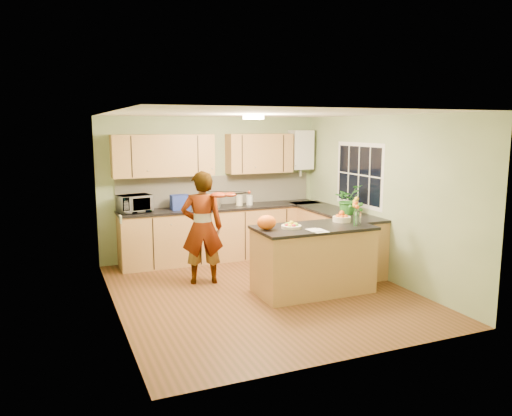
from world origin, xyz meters
name	(u,v)px	position (x,y,z in m)	size (l,w,h in m)	color
floor	(262,292)	(0.00, 0.00, 0.00)	(4.50, 4.50, 0.00)	#513517
ceiling	(262,114)	(0.00, 0.00, 2.50)	(4.00, 4.50, 0.02)	white
wall_back	(212,187)	(0.00, 2.25, 1.25)	(4.00, 0.02, 2.50)	gray
wall_front	(353,239)	(0.00, -2.25, 1.25)	(4.00, 0.02, 2.50)	gray
wall_left	(113,215)	(-2.00, 0.00, 1.25)	(0.02, 4.50, 2.50)	gray
wall_right	(381,198)	(2.00, 0.00, 1.25)	(0.02, 4.50, 2.50)	gray
back_counter	(223,233)	(0.10, 1.95, 0.47)	(3.64, 0.62, 0.94)	#A27041
right_counter	(334,238)	(1.70, 0.85, 0.47)	(0.62, 2.24, 0.94)	#A27041
splashback	(218,190)	(0.10, 2.23, 1.20)	(3.60, 0.02, 0.52)	beige
upper_cabinets	(205,155)	(-0.18, 2.08, 1.85)	(3.20, 0.34, 0.70)	#A27041
boiler	(301,150)	(1.70, 2.09, 1.90)	(0.40, 0.30, 0.86)	silver
window_right	(359,175)	(1.99, 0.60, 1.55)	(0.01, 1.30, 1.05)	silver
light_switch	(121,219)	(-1.99, -0.60, 1.30)	(0.02, 0.09, 0.09)	silver
ceiling_lamp	(253,117)	(0.00, 0.30, 2.46)	(0.30, 0.30, 0.07)	#FFEABF
peninsula_island	(313,259)	(0.69, -0.25, 0.48)	(1.66, 0.85, 0.95)	#A27041
fruit_dish	(291,225)	(0.34, -0.25, 0.99)	(0.28, 0.28, 0.10)	beige
orange_bowl	(342,217)	(1.24, -0.10, 1.01)	(0.26, 0.26, 0.15)	beige
flower_vase	(358,205)	(1.29, -0.43, 1.24)	(0.24, 0.24, 0.44)	silver
orange_bag	(267,222)	(-0.01, -0.20, 1.05)	(0.27, 0.22, 0.20)	orange
papers	(318,231)	(0.59, -0.55, 0.96)	(0.20, 0.27, 0.01)	white
violinist	(202,228)	(-0.64, 0.75, 0.85)	(0.62, 0.41, 1.69)	tan
violin	(219,195)	(-0.44, 0.53, 1.35)	(0.60, 0.24, 0.12)	#4A1004
microwave	(135,204)	(-1.43, 1.96, 1.08)	(0.52, 0.35, 0.29)	silver
blue_box	(180,202)	(-0.67, 1.95, 1.06)	(0.31, 0.23, 0.25)	navy
kettle	(216,200)	(-0.03, 1.92, 1.06)	(0.16, 0.16, 0.30)	#BBBCC0
jar_cream	(239,200)	(0.41, 1.95, 1.03)	(0.12, 0.12, 0.18)	beige
jar_white	(250,200)	(0.60, 1.94, 1.03)	(0.11, 0.11, 0.18)	silver
potted_plant	(348,199)	(1.70, 0.47, 1.18)	(0.43, 0.37, 0.47)	#2D7828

